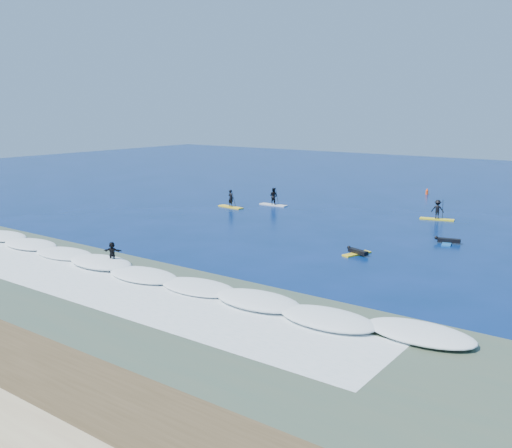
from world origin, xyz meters
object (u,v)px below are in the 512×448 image
Objects in this scene: sup_paddler_left at (231,201)px; sup_paddler_right at (437,211)px; sup_paddler_center at (273,198)px; marker_buoy at (427,192)px; prone_paddler_near at (357,252)px; prone_paddler_far at (448,241)px; wave_surfer at (112,254)px.

sup_paddler_right is (18.38, 5.81, 0.16)m from sup_paddler_left.
marker_buoy is (9.81, 16.12, -0.45)m from sup_paddler_center.
sup_paddler_right reaches higher than prone_paddler_near.
wave_surfer is (-14.75, -18.20, 0.62)m from prone_paddler_far.
sup_paddler_center is 15.88m from sup_paddler_right.
sup_paddler_left is 20.39m from prone_paddler_near.
wave_surfer reaches higher than prone_paddler_near.
prone_paddler_far is (19.32, -5.91, -0.60)m from sup_paddler_center.
prone_paddler_near is 0.96× the size of prone_paddler_far.
sup_paddler_center reaches higher than prone_paddler_near.
prone_paddler_near is at bearing -40.56° from sup_paddler_center.
sup_paddler_left is at bearing -128.95° from sup_paddler_center.
prone_paddler_far is 23.43m from wave_surfer.
sup_paddler_left is 1.24× the size of prone_paddler_far.
marker_buoy is (-5.90, 13.78, -0.47)m from sup_paddler_right.
sup_paddler_center is 4.02× the size of marker_buoy.
wave_surfer is at bearing -80.55° from sup_paddler_center.
wave_surfer is (-11.13, -26.45, -0.01)m from sup_paddler_right.
prone_paddler_near is 1.19× the size of wave_surfer.
marker_buoy is at bearing 57.38° from sup_paddler_center.
wave_surfer is at bearing -97.42° from marker_buoy.
prone_paddler_far is at bearing -18.31° from sup_paddler_center.
prone_paddler_near is at bearing -78.81° from marker_buoy.
sup_paddler_right is at bearing -66.85° from marker_buoy.
marker_buoy is at bearing 10.16° from prone_paddler_far.
prone_paddler_far is 3.26× the size of marker_buoy.
wave_surfer is at bearing 127.79° from prone_paddler_far.
marker_buoy reaches higher than prone_paddler_near.
sup_paddler_right is 9.03m from prone_paddler_far.
sup_paddler_right is at bearing 7.18° from sup_paddler_center.
sup_paddler_left is 19.28m from sup_paddler_right.
sup_paddler_left is 4.05× the size of marker_buoy.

